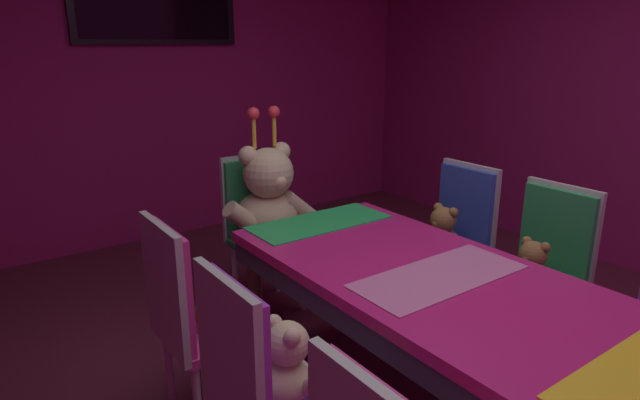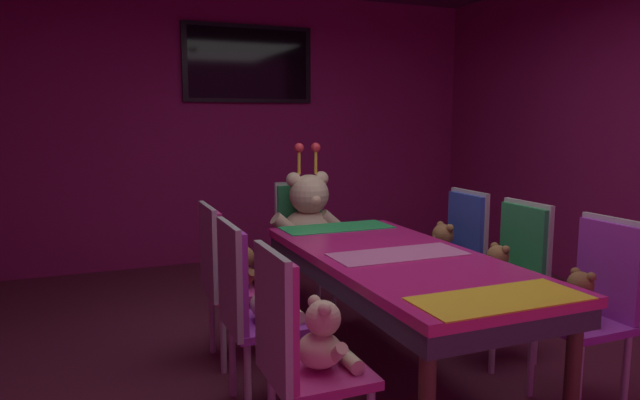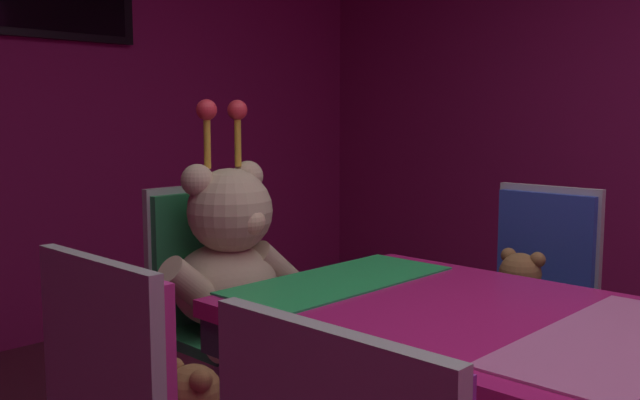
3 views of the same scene
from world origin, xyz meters
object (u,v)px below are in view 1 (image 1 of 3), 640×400
object	(u,v)px
teddy_left_1	(289,367)
throne_chair	(257,216)
chair_right_1	(547,260)
teddy_left_2	(216,303)
chair_left_1	(252,380)
chair_left_2	(185,307)
banquet_table	(438,296)
teddy_right_1	(531,270)
chair_right_2	(458,229)
teddy_right_2	(442,235)
king_teddy_bear	(270,202)

from	to	relation	value
teddy_left_1	throne_chair	world-z (taller)	throne_chair
chair_right_1	teddy_left_2	bearing A→B (deg)	-20.88
chair_left_1	throne_chair	world-z (taller)	same
chair_left_2	teddy_left_2	size ratio (longest dim) A/B	3.51
banquet_table	teddy_right_1	bearing A→B (deg)	2.27
chair_left_2	throne_chair	world-z (taller)	same
teddy_left_1	throne_chair	distance (m)	1.70
chair_left_2	chair_right_1	xyz separation A→B (m)	(1.72, -0.60, 0.00)
banquet_table	teddy_right_1	xyz separation A→B (m)	(0.71, 0.03, -0.08)
teddy_left_2	throne_chair	world-z (taller)	throne_chair
chair_left_1	teddy_left_2	distance (m)	0.64
chair_left_2	throne_chair	xyz separation A→B (m)	(0.86, 0.92, 0.00)
chair_left_2	teddy_right_1	bearing A→B (deg)	-20.89
banquet_table	chair_right_2	size ratio (longest dim) A/B	2.05
chair_right_2	teddy_right_2	size ratio (longest dim) A/B	3.04
chair_left_2	teddy_right_2	xyz separation A→B (m)	(1.57, -0.01, -0.01)
teddy_right_1	teddy_left_2	bearing A→B (deg)	-22.76
chair_left_2	teddy_left_2	distance (m)	0.14
king_teddy_bear	chair_left_2	bearing A→B (deg)	-49.04
teddy_left_1	chair_right_2	xyz separation A→B (m)	(1.59, 0.60, 0.00)
throne_chair	king_teddy_bear	xyz separation A→B (m)	(0.00, -0.17, 0.13)
chair_left_1	teddy_left_1	distance (m)	0.15
banquet_table	teddy_left_1	xyz separation A→B (m)	(-0.73, 0.01, -0.06)
chair_left_1	teddy_right_2	size ratio (longest dim) A/B	3.04
teddy_left_2	teddy_right_1	xyz separation A→B (m)	(1.43, -0.60, 0.00)
teddy_right_2	throne_chair	bearing A→B (deg)	-52.59
teddy_left_1	chair_right_2	distance (m)	1.70
teddy_right_1	chair_right_2	distance (m)	0.60
chair_left_2	chair_right_1	size ratio (longest dim) A/B	1.00
teddy_left_2	teddy_right_2	bearing A→B (deg)	-0.54
chair_right_2	chair_left_2	bearing A→B (deg)	-0.45
banquet_table	chair_left_2	bearing A→B (deg)	143.91
teddy_right_1	throne_chair	size ratio (longest dim) A/B	0.30
chair_right_1	teddy_right_1	bearing A→B (deg)	-0.00
banquet_table	teddy_left_1	bearing A→B (deg)	178.94
chair_right_1	teddy_right_2	distance (m)	0.60
chair_left_2	chair_right_1	distance (m)	1.82
teddy_right_1	chair_right_2	size ratio (longest dim) A/B	0.30
teddy_right_1	teddy_right_2	size ratio (longest dim) A/B	0.90
chair_left_1	teddy_left_1	world-z (taller)	chair_left_1
chair_left_1	teddy_left_1	bearing A→B (deg)	-0.00
chair_left_1	chair_right_1	xyz separation A→B (m)	(1.73, 0.01, 0.00)
chair_left_1	teddy_left_2	world-z (taller)	chair_left_1
teddy_left_1	banquet_table	bearing A→B (deg)	-1.06
banquet_table	chair_right_2	world-z (taller)	chair_right_2
chair_right_1	teddy_right_2	world-z (taller)	chair_right_1
teddy_left_2	teddy_right_2	xyz separation A→B (m)	(1.43, -0.01, 0.02)
teddy_right_1	king_teddy_bear	bearing A→B (deg)	-62.20
chair_left_2	king_teddy_bear	size ratio (longest dim) A/B	1.16
teddy_left_2	chair_right_1	size ratio (longest dim) A/B	0.29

